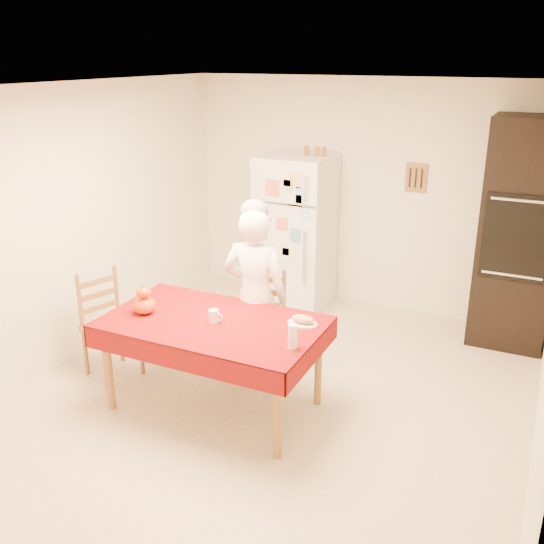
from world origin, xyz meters
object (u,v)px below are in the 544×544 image
Objects in this scene: pumpkin_lower at (144,305)px; wine_glass at (293,336)px; seated_woman at (255,296)px; bread_plate at (303,324)px; dining_table at (213,329)px; refrigerator at (296,233)px; chair_far at (260,318)px; oven_cabinet at (519,235)px; chair_left at (107,320)px; coffee_mug at (214,316)px.

wine_glass is (1.31, -0.04, 0.02)m from pumpkin_lower.
seated_woman is 0.65m from bread_plate.
seated_woman is (0.09, 0.55, 0.09)m from dining_table.
dining_table is (0.27, -2.25, -0.16)m from refrigerator.
refrigerator is at bearing 98.00° from chair_far.
seated_woman is (0.36, -1.70, -0.07)m from refrigerator.
pumpkin_lower is (-2.57, -2.41, -0.27)m from oven_cabinet.
pumpkin_lower is (0.58, -0.20, 0.32)m from chair_left.
coffee_mug is (1.17, -0.10, 0.30)m from chair_left.
oven_cabinet is 1.29× the size of dining_table.
wine_glass is at bearing -10.33° from coffee_mug.
oven_cabinet reaches higher than wine_glass.
refrigerator is 1.79× the size of chair_left.
refrigerator is 7.08× the size of bread_plate.
coffee_mug is 0.57× the size of wine_glass.
coffee_mug is at bearing 169.67° from wine_glass.
refrigerator is 1.00× the size of dining_table.
chair_far is at bearing -77.95° from refrigerator.
wine_glass reaches higher than dining_table.
coffee_mug reaches higher than bread_plate.
oven_cabinet is 1.41× the size of seated_woman.
seated_woman is 6.51× the size of bread_plate.
bread_plate is at bearing 19.53° from dining_table.
chair_far is 1.08m from pumpkin_lower.
oven_cabinet is (2.28, 0.05, 0.25)m from refrigerator.
chair_far is 9.50× the size of coffee_mug.
seated_woman is (1.24, 0.46, 0.27)m from chair_left.
bread_plate is at bearing 15.44° from pumpkin_lower.
pumpkin_lower is 0.76× the size of bread_plate.
seated_woman is 8.55× the size of pumpkin_lower.
dining_table is 0.57m from seated_woman.
dining_table is at bearing -160.47° from bread_plate.
bread_plate is (-1.35, -2.07, -0.33)m from oven_cabinet.
oven_cabinet reaches higher than bread_plate.
bread_plate is (1.23, 0.34, -0.06)m from pumpkin_lower.
chair_far is 5.40× the size of wine_glass.
wine_glass is at bearing 127.58° from seated_woman.
chair_far is 1.00× the size of chair_left.
chair_left is (-1.20, -0.62, 0.00)m from chair_far.
chair_left is (-3.15, -2.21, -0.59)m from oven_cabinet.
oven_cabinet is 2.58m from chair_far.
bread_plate is (0.60, -0.48, 0.26)m from chair_far.
oven_cabinet is 9.17× the size of bread_plate.
refrigerator is 2.29m from oven_cabinet.
bread_plate reaches higher than dining_table.
chair_left is at bearing -145.00° from oven_cabinet.
oven_cabinet is at bearing -35.31° from chair_left.
dining_table is 1.16m from chair_left.
seated_woman is at bearing 82.79° from coffee_mug.
dining_table is at bearing -83.16° from refrigerator.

